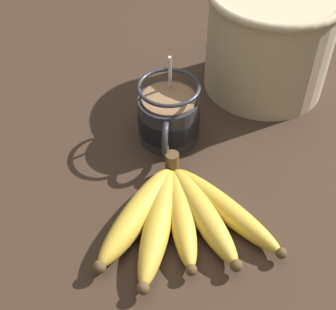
{
  "coord_description": "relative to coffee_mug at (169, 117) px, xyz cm",
  "views": [
    {
      "loc": [
        53.08,
        6.36,
        55.14
      ],
      "look_at": [
        6.51,
        2.74,
        7.97
      ],
      "focal_mm": 50.0,
      "sensor_mm": 36.0,
      "label": 1
    }
  ],
  "objects": [
    {
      "name": "table",
      "position": [
        2.11,
        -2.18,
        -5.88
      ],
      "size": [
        139.92,
        139.92,
        3.57
      ],
      "color": "#332319",
      "rests_on": "ground"
    },
    {
      "name": "banana_bunch",
      "position": [
        17.21,
        2.57,
        -2.32
      ],
      "size": [
        21.7,
        25.03,
        4.19
      ],
      "color": "#4C381E",
      "rests_on": "table"
    },
    {
      "name": "coffee_mug",
      "position": [
        0.0,
        0.0,
        0.0
      ],
      "size": [
        13.32,
        9.69,
        13.92
      ],
      "color": "#28282D",
      "rests_on": "table"
    },
    {
      "name": "woven_basket",
      "position": [
        -15.4,
        15.89,
        5.27
      ],
      "size": [
        22.17,
        22.17,
        17.97
      ],
      "color": "tan",
      "rests_on": "table"
    }
  ]
}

